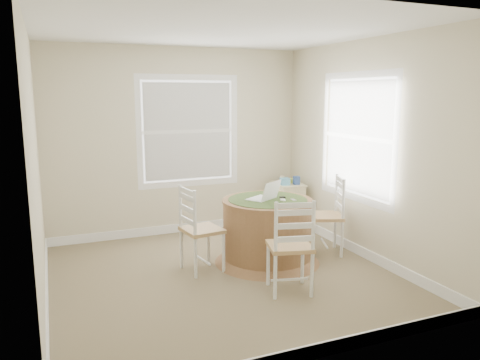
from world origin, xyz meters
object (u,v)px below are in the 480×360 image
chair_right (325,216)px  chair_near (290,246)px  corner_chest (288,205)px  laptop (264,197)px  chair_left (202,229)px  round_table (267,228)px

chair_right → chair_near: bearing=-27.2°
corner_chest → laptop: bearing=-122.9°
chair_left → chair_right: 1.60m
round_table → chair_near: chair_near is taller
round_table → chair_near: size_ratio=1.31×
chair_left → laptop: bearing=-100.1°
chair_near → laptop: bearing=-83.2°
chair_near → corner_chest: chair_near is taller
chair_near → corner_chest: (1.07, 2.03, -0.14)m
chair_near → laptop: 0.93m
chair_near → chair_right: bearing=-123.7°
round_table → laptop: 0.38m
chair_near → corner_chest: bearing=-103.4°
round_table → chair_left: (-0.79, 0.04, 0.06)m
chair_left → chair_near: 1.09m
chair_right → corner_chest: (0.11, 1.17, -0.14)m
laptop → chair_left: bearing=-32.8°
chair_near → chair_left: bearing=-39.8°
round_table → corner_chest: 1.50m
round_table → laptop: size_ratio=2.86×
chair_right → corner_chest: 1.18m
chair_left → corner_chest: bearing=-65.1°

